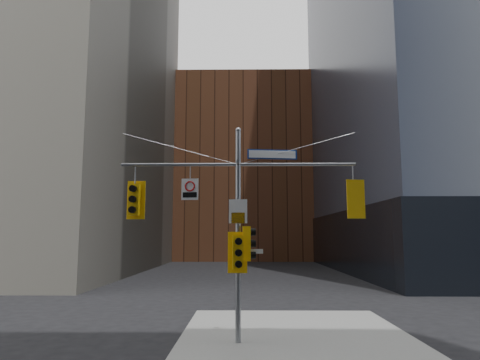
{
  "coord_description": "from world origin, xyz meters",
  "views": [
    {
      "loc": [
        0.23,
        -12.4,
        3.58
      ],
      "look_at": [
        0.06,
        2.0,
        5.47
      ],
      "focal_mm": 32.0,
      "sensor_mm": 36.0,
      "label": 1
    }
  ],
  "objects_px": {
    "signal_assembly": "(238,211)",
    "street_sign_blade": "(272,154)",
    "traffic_light_east_arm": "(354,199)",
    "traffic_light_pole_front": "(238,253)",
    "traffic_light_west_arm": "(135,200)",
    "traffic_light_pole_side": "(248,244)",
    "regulatory_sign_arm": "(190,189)"
  },
  "relations": [
    {
      "from": "signal_assembly",
      "to": "traffic_light_pole_front",
      "type": "relative_size",
      "value": 5.94
    },
    {
      "from": "signal_assembly",
      "to": "street_sign_blade",
      "type": "bearing_deg",
      "value": 0.15
    },
    {
      "from": "traffic_light_east_arm",
      "to": "traffic_light_west_arm",
      "type": "bearing_deg",
      "value": -9.01
    },
    {
      "from": "traffic_light_pole_front",
      "to": "regulatory_sign_arm",
      "type": "height_order",
      "value": "regulatory_sign_arm"
    },
    {
      "from": "traffic_light_pole_front",
      "to": "traffic_light_west_arm",
      "type": "bearing_deg",
      "value": 169.63
    },
    {
      "from": "traffic_light_pole_side",
      "to": "street_sign_blade",
      "type": "bearing_deg",
      "value": -93.76
    },
    {
      "from": "traffic_light_west_arm",
      "to": "traffic_light_east_arm",
      "type": "distance_m",
      "value": 7.42
    },
    {
      "from": "traffic_light_pole_side",
      "to": "street_sign_blade",
      "type": "distance_m",
      "value": 3.14
    },
    {
      "from": "traffic_light_west_arm",
      "to": "traffic_light_east_arm",
      "type": "relative_size",
      "value": 1.01
    },
    {
      "from": "traffic_light_west_arm",
      "to": "traffic_light_east_arm",
      "type": "xyz_separation_m",
      "value": [
        7.42,
        -0.01,
        -0.0
      ]
    },
    {
      "from": "regulatory_sign_arm",
      "to": "traffic_light_pole_front",
      "type": "bearing_deg",
      "value": -1.32
    },
    {
      "from": "traffic_light_pole_side",
      "to": "regulatory_sign_arm",
      "type": "xyz_separation_m",
      "value": [
        -1.97,
        -0.03,
        1.85
      ]
    },
    {
      "from": "traffic_light_east_arm",
      "to": "regulatory_sign_arm",
      "type": "height_order",
      "value": "regulatory_sign_arm"
    },
    {
      "from": "traffic_light_pole_side",
      "to": "traffic_light_pole_front",
      "type": "bearing_deg",
      "value": 126.75
    },
    {
      "from": "traffic_light_west_arm",
      "to": "regulatory_sign_arm",
      "type": "distance_m",
      "value": 1.92
    },
    {
      "from": "street_sign_blade",
      "to": "regulatory_sign_arm",
      "type": "height_order",
      "value": "street_sign_blade"
    },
    {
      "from": "traffic_light_east_arm",
      "to": "traffic_light_pole_front",
      "type": "xyz_separation_m",
      "value": [
        -3.9,
        -0.27,
        -1.76
      ]
    },
    {
      "from": "signal_assembly",
      "to": "traffic_light_east_arm",
      "type": "xyz_separation_m",
      "value": [
        3.9,
        0.0,
        0.38
      ]
    },
    {
      "from": "street_sign_blade",
      "to": "signal_assembly",
      "type": "bearing_deg",
      "value": 173.17
    },
    {
      "from": "traffic_light_pole_front",
      "to": "street_sign_blade",
      "type": "xyz_separation_m",
      "value": [
        1.17,
        0.27,
        3.31
      ]
    },
    {
      "from": "traffic_light_west_arm",
      "to": "traffic_light_pole_side",
      "type": "relative_size",
      "value": 1.15
    },
    {
      "from": "signal_assembly",
      "to": "regulatory_sign_arm",
      "type": "relative_size",
      "value": 10.99
    },
    {
      "from": "signal_assembly",
      "to": "traffic_light_west_arm",
      "type": "xyz_separation_m",
      "value": [
        -3.52,
        0.01,
        0.38
      ]
    },
    {
      "from": "signal_assembly",
      "to": "traffic_light_west_arm",
      "type": "height_order",
      "value": "signal_assembly"
    },
    {
      "from": "signal_assembly",
      "to": "traffic_light_pole_side",
      "type": "relative_size",
      "value": 7.0
    },
    {
      "from": "traffic_light_pole_side",
      "to": "traffic_light_pole_front",
      "type": "xyz_separation_m",
      "value": [
        -0.33,
        -0.28,
        -0.29
      ]
    },
    {
      "from": "traffic_light_pole_side",
      "to": "signal_assembly",
      "type": "bearing_deg",
      "value": 88.41
    },
    {
      "from": "regulatory_sign_arm",
      "to": "street_sign_blade",
      "type": "bearing_deg",
      "value": 7.7
    },
    {
      "from": "traffic_light_west_arm",
      "to": "traffic_light_east_arm",
      "type": "height_order",
      "value": "traffic_light_west_arm"
    },
    {
      "from": "regulatory_sign_arm",
      "to": "traffic_light_west_arm",
      "type": "bearing_deg",
      "value": -173.8
    },
    {
      "from": "street_sign_blade",
      "to": "regulatory_sign_arm",
      "type": "relative_size",
      "value": 2.35
    },
    {
      "from": "signal_assembly",
      "to": "regulatory_sign_arm",
      "type": "xyz_separation_m",
      "value": [
        -1.64,
        -0.02,
        0.76
      ]
    }
  ]
}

